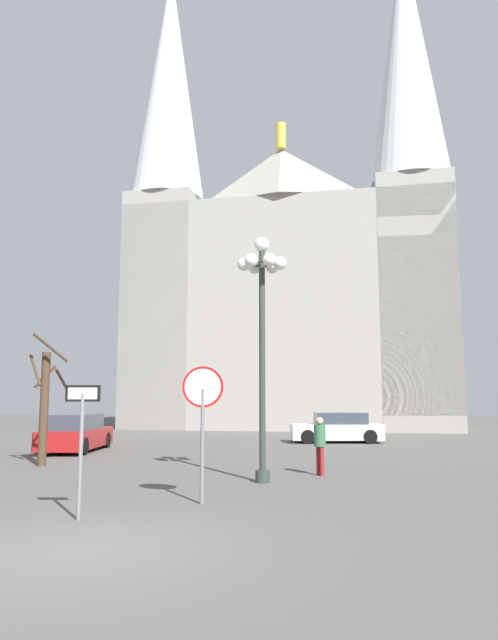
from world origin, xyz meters
TOP-DOWN VIEW (x-y plane):
  - ground_plane at (0.00, 0.00)m, footprint 120.00×120.00m
  - cathedral at (1.40, 31.96)m, footprint 22.67×11.87m
  - stop_sign at (1.01, 3.62)m, footprint 0.84×0.18m
  - one_way_arrow_sign at (-0.81, 1.87)m, footprint 0.62×0.11m
  - street_lamp at (1.94, 6.65)m, footprint 1.31×1.18m
  - bare_tree at (-5.17, 9.29)m, footprint 1.34×1.40m
  - parked_car_near_white at (4.24, 19.70)m, footprint 4.40×2.25m
  - parked_car_far_red at (-6.17, 14.06)m, footprint 2.13×4.65m
  - pedestrian_walking at (3.39, 8.10)m, footprint 0.32×0.32m

SIDE VIEW (x-z plane):
  - ground_plane at x=0.00m, z-range 0.00..0.00m
  - parked_car_near_white at x=4.24m, z-range -0.04..1.35m
  - parked_car_far_red at x=-6.17m, z-range -0.04..1.40m
  - pedestrian_walking at x=3.39m, z-range 0.16..1.73m
  - one_way_arrow_sign at x=-0.81m, z-range 0.33..2.66m
  - bare_tree at x=-5.17m, z-range -0.10..3.98m
  - stop_sign at x=1.01m, z-range 0.57..3.32m
  - street_lamp at x=1.94m, z-range 1.34..7.64m
  - cathedral at x=1.40m, z-range -6.40..29.03m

